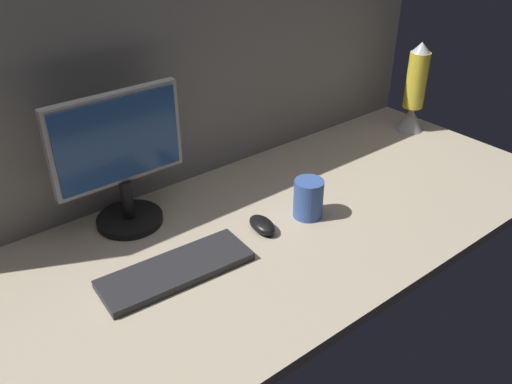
{
  "coord_description": "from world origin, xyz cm",
  "views": [
    {
      "loc": [
        -80.7,
        -92.61,
        83.12
      ],
      "look_at": [
        -12.68,
        0.0,
        14.0
      ],
      "focal_mm": 37.58,
      "sensor_mm": 36.0,
      "label": 1
    }
  ],
  "objects_px": {
    "keyboard": "(176,270)",
    "mug_ceramic_blue": "(308,199)",
    "lava_lamp": "(414,95)",
    "mouse": "(262,225)",
    "monitor": "(120,157)"
  },
  "relations": [
    {
      "from": "mouse",
      "to": "lava_lamp",
      "type": "height_order",
      "value": "lava_lamp"
    },
    {
      "from": "monitor",
      "to": "mouse",
      "type": "relative_size",
      "value": 3.86
    },
    {
      "from": "mouse",
      "to": "lava_lamp",
      "type": "xyz_separation_m",
      "value": [
        0.84,
        0.17,
        0.12
      ]
    },
    {
      "from": "mouse",
      "to": "lava_lamp",
      "type": "relative_size",
      "value": 0.29
    },
    {
      "from": "mug_ceramic_blue",
      "to": "lava_lamp",
      "type": "height_order",
      "value": "lava_lamp"
    },
    {
      "from": "keyboard",
      "to": "mouse",
      "type": "xyz_separation_m",
      "value": [
        0.27,
        0.01,
        0.01
      ]
    },
    {
      "from": "keyboard",
      "to": "mug_ceramic_blue",
      "type": "relative_size",
      "value": 3.32
    },
    {
      "from": "monitor",
      "to": "lava_lamp",
      "type": "height_order",
      "value": "monitor"
    },
    {
      "from": "mouse",
      "to": "mug_ceramic_blue",
      "type": "bearing_deg",
      "value": -1.96
    },
    {
      "from": "keyboard",
      "to": "mug_ceramic_blue",
      "type": "bearing_deg",
      "value": 2.08
    },
    {
      "from": "mug_ceramic_blue",
      "to": "lava_lamp",
      "type": "distance_m",
      "value": 0.73
    },
    {
      "from": "keyboard",
      "to": "lava_lamp",
      "type": "height_order",
      "value": "lava_lamp"
    },
    {
      "from": "mug_ceramic_blue",
      "to": "lava_lamp",
      "type": "bearing_deg",
      "value": 15.16
    },
    {
      "from": "monitor",
      "to": "lava_lamp",
      "type": "distance_m",
      "value": 1.11
    },
    {
      "from": "monitor",
      "to": "mug_ceramic_blue",
      "type": "xyz_separation_m",
      "value": [
        0.4,
        -0.29,
        -0.14
      ]
    }
  ]
}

